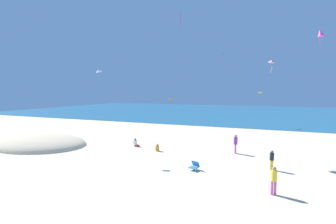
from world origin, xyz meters
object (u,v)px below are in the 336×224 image
beach_chair_mid_beach (194,166)px  kite_magenta (320,33)px  kite_yellow (260,92)px  kite_blue (223,54)px  kite_white (98,71)px  kite_pink (272,61)px  person_3 (236,143)px  person_2 (274,179)px  person_0 (135,143)px  person_4 (157,148)px  kite_purple (180,17)px  kite_orange (170,100)px  person_1 (272,159)px

beach_chair_mid_beach → kite_magenta: bearing=144.7°
kite_yellow → kite_blue: (-6.35, 2.34, 6.76)m
kite_yellow → kite_white: bearing=-120.1°
kite_pink → person_3: bearing=123.0°
kite_magenta → kite_white: kite_magenta is taller
person_2 → kite_white: size_ratio=1.46×
person_0 → kite_white: 8.07m
person_4 → kite_yellow: 22.58m
kite_pink → kite_magenta: bearing=49.3°
person_4 → kite_white: kite_white is taller
person_2 → kite_purple: size_ratio=0.85×
kite_orange → kite_blue: bearing=15.3°
person_2 → kite_purple: kite_purple is taller
beach_chair_mid_beach → person_4: person_4 is taller
person_1 → kite_purple: kite_purple is taller
kite_orange → kite_purple: bearing=-66.1°
kite_yellow → kite_purple: bearing=-113.6°
kite_yellow → beach_chair_mid_beach: bearing=-100.1°
kite_magenta → kite_orange: size_ratio=0.85×
person_4 → kite_magenta: 16.39m
kite_purple → kite_magenta: (11.68, -0.81, -2.77)m
person_2 → kite_yellow: 26.65m
beach_chair_mid_beach → kite_blue: 28.96m
person_1 → kite_yellow: kite_yellow is taller
kite_yellow → kite_pink: size_ratio=1.72×
kite_white → beach_chair_mid_beach: bearing=-7.1°
kite_orange → kite_blue: kite_blue is taller
person_2 → kite_orange: 30.80m
kite_purple → kite_orange: (-7.66, 17.28, -8.78)m
kite_purple → kite_pink: kite_purple is taller
beach_chair_mid_beach → kite_orange: (-10.99, 23.87, 3.74)m
beach_chair_mid_beach → kite_blue: (-2.09, 26.31, 11.93)m
person_0 → kite_orange: (-3.52, 19.10, 3.74)m
kite_yellow → person_2: bearing=-88.4°
beach_chair_mid_beach → kite_orange: 26.54m
beach_chair_mid_beach → kite_blue: size_ratio=0.51×
person_4 → kite_magenta: bearing=-118.4°
person_0 → kite_purple: bearing=35.6°
beach_chair_mid_beach → person_2: size_ratio=0.52×
person_1 → kite_blue: size_ratio=0.91×
person_0 → person_2: person_2 is taller
beach_chair_mid_beach → kite_blue: bearing=-155.5°
kite_pink → kite_orange: (-15.82, 22.18, -3.53)m
person_0 → kite_white: (-1.49, -3.66, 7.03)m
kite_magenta → person_0: bearing=-176.3°
person_2 → kite_orange: (-15.97, 26.14, 3.15)m
person_2 → person_1: bearing=155.7°
person_2 → person_3: bearing=176.0°
beach_chair_mid_beach → person_0: bearing=-102.5°
beach_chair_mid_beach → person_4: (-4.65, 3.88, -0.04)m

